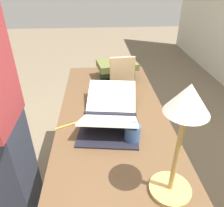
{
  "coord_description": "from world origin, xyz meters",
  "views": [
    {
      "loc": [
        1.0,
        -0.08,
        1.45
      ],
      "look_at": [
        -0.0,
        -0.01,
        0.85
      ],
      "focal_mm": 35.0,
      "sensor_mm": 36.0,
      "label": 1
    }
  ],
  "objects_px": {
    "open_book": "(110,111)",
    "reading_lamp": "(184,122)",
    "book_standing_upright": "(122,73)",
    "book_stack_tall": "(117,69)",
    "coffee_mug": "(132,133)",
    "pencil": "(72,124)"
  },
  "relations": [
    {
      "from": "open_book",
      "to": "coffee_mug",
      "type": "height_order",
      "value": "open_book"
    },
    {
      "from": "book_stack_tall",
      "to": "open_book",
      "type": "bearing_deg",
      "value": -9.33
    },
    {
      "from": "coffee_mug",
      "to": "reading_lamp",
      "type": "bearing_deg",
      "value": 18.02
    },
    {
      "from": "book_stack_tall",
      "to": "reading_lamp",
      "type": "relative_size",
      "value": 0.71
    },
    {
      "from": "open_book",
      "to": "reading_lamp",
      "type": "xyz_separation_m",
      "value": [
        0.5,
        0.18,
        0.27
      ]
    },
    {
      "from": "book_standing_upright",
      "to": "reading_lamp",
      "type": "distance_m",
      "value": 0.86
    },
    {
      "from": "open_book",
      "to": "pencil",
      "type": "distance_m",
      "value": 0.22
    },
    {
      "from": "book_standing_upright",
      "to": "open_book",
      "type": "bearing_deg",
      "value": -20.95
    },
    {
      "from": "reading_lamp",
      "to": "open_book",
      "type": "bearing_deg",
      "value": -159.76
    },
    {
      "from": "coffee_mug",
      "to": "book_stack_tall",
      "type": "bearing_deg",
      "value": -179.45
    },
    {
      "from": "coffee_mug",
      "to": "pencil",
      "type": "relative_size",
      "value": 0.6
    },
    {
      "from": "open_book",
      "to": "book_stack_tall",
      "type": "bearing_deg",
      "value": 178.31
    },
    {
      "from": "book_stack_tall",
      "to": "reading_lamp",
      "type": "bearing_deg",
      "value": 5.75
    },
    {
      "from": "open_book",
      "to": "book_standing_upright",
      "type": "height_order",
      "value": "book_standing_upright"
    },
    {
      "from": "open_book",
      "to": "reading_lamp",
      "type": "relative_size",
      "value": 1.32
    },
    {
      "from": "open_book",
      "to": "pencil",
      "type": "relative_size",
      "value": 3.46
    },
    {
      "from": "book_stack_tall",
      "to": "coffee_mug",
      "type": "height_order",
      "value": "book_stack_tall"
    },
    {
      "from": "book_stack_tall",
      "to": "reading_lamp",
      "type": "height_order",
      "value": "reading_lamp"
    },
    {
      "from": "open_book",
      "to": "reading_lamp",
      "type": "height_order",
      "value": "reading_lamp"
    },
    {
      "from": "pencil",
      "to": "reading_lamp",
      "type": "bearing_deg",
      "value": 41.81
    },
    {
      "from": "open_book",
      "to": "book_stack_tall",
      "type": "height_order",
      "value": "book_stack_tall"
    },
    {
      "from": "open_book",
      "to": "book_standing_upright",
      "type": "distance_m",
      "value": 0.36
    }
  ]
}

